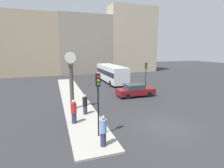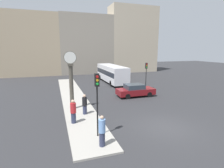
# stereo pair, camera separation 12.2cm
# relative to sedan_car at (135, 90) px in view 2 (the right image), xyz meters

# --- Properties ---
(ground_plane) EXTENTS (120.00, 120.00, 0.00)m
(ground_plane) POSITION_rel_sedan_car_xyz_m (-1.62, -8.21, -0.72)
(ground_plane) COLOR #2D2D30
(sidewalk_corner) EXTENTS (2.61, 24.51, 0.11)m
(sidewalk_corner) POSITION_rel_sedan_car_xyz_m (-6.90, 2.04, -0.67)
(sidewalk_corner) COLOR #A39E93
(sidewalk_corner) RESTS_ON ground_plane
(building_row) EXTENTS (34.63, 5.00, 15.44)m
(building_row) POSITION_rel_sedan_car_xyz_m (-0.86, 22.47, 6.17)
(building_row) COLOR tan
(building_row) RESTS_ON ground_plane
(sedan_car) EXTENTS (4.35, 1.85, 1.45)m
(sedan_car) POSITION_rel_sedan_car_xyz_m (0.00, 0.00, 0.00)
(sedan_car) COLOR maroon
(sedan_car) RESTS_ON ground_plane
(bus_distant) EXTENTS (2.42, 9.75, 2.81)m
(bus_distant) POSITION_rel_sedan_car_xyz_m (0.19, 9.31, 0.88)
(bus_distant) COLOR silver
(bus_distant) RESTS_ON ground_plane
(traffic_light_near) EXTENTS (0.26, 0.24, 3.89)m
(traffic_light_near) POSITION_rel_sedan_car_xyz_m (-6.48, -8.13, 2.17)
(traffic_light_near) COLOR black
(traffic_light_near) RESTS_ON sidewalk_corner
(traffic_light_far) EXTENTS (0.26, 0.24, 3.65)m
(traffic_light_far) POSITION_rel_sedan_car_xyz_m (2.88, 2.69, 1.90)
(traffic_light_far) COLOR black
(traffic_light_far) RESTS_ON ground_plane
(street_clock) EXTENTS (1.08, 0.46, 5.13)m
(street_clock) POSITION_rel_sedan_car_xyz_m (-7.45, -2.48, 1.90)
(street_clock) COLOR #4C473D
(street_clock) RESTS_ON sidewalk_corner
(pedestrian_red_top) EXTENTS (0.41, 0.41, 1.75)m
(pedestrian_red_top) POSITION_rel_sedan_car_xyz_m (-7.68, -5.68, 0.25)
(pedestrian_red_top) COLOR #2D334C
(pedestrian_red_top) RESTS_ON sidewalk_corner
(pedestrian_black_jacket) EXTENTS (0.40, 0.40, 1.66)m
(pedestrian_black_jacket) POSITION_rel_sedan_car_xyz_m (-6.59, -4.14, 0.21)
(pedestrian_black_jacket) COLOR #2D334C
(pedestrian_black_jacket) RESTS_ON sidewalk_corner
(pedestrian_blue_stripe) EXTENTS (0.38, 0.38, 1.77)m
(pedestrian_blue_stripe) POSITION_rel_sedan_car_xyz_m (-6.53, -9.34, 0.27)
(pedestrian_blue_stripe) COLOR #2D334C
(pedestrian_blue_stripe) RESTS_ON sidewalk_corner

